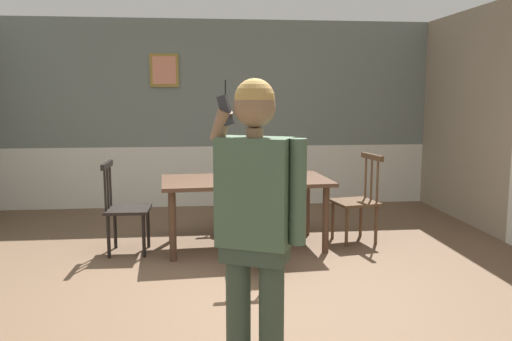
{
  "coord_description": "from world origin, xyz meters",
  "views": [
    {
      "loc": [
        -0.26,
        -4.31,
        1.65
      ],
      "look_at": [
        0.13,
        -0.7,
        1.13
      ],
      "focal_mm": 36.93,
      "sensor_mm": 36.0,
      "label": 1
    }
  ],
  "objects": [
    {
      "name": "chair_by_doorway",
      "position": [
        0.29,
        0.41,
        0.47
      ],
      "size": [
        0.41,
        0.41,
        0.95
      ],
      "rotation": [
        0.0,
        0.0,
        0.02
      ],
      "color": "#2D2319",
      "rests_on": "ground_plane"
    },
    {
      "name": "chair_opposite_corner",
      "position": [
        -1.04,
        1.18,
        0.48
      ],
      "size": [
        0.46,
        0.46,
        0.97
      ],
      "rotation": [
        0.0,
        0.0,
        4.68
      ],
      "color": "black",
      "rests_on": "ground_plane"
    },
    {
      "name": "ground_plane",
      "position": [
        0.0,
        0.0,
        0.0
      ],
      "size": [
        7.72,
        7.72,
        0.0
      ],
      "primitive_type": "plane",
      "color": "brown"
    },
    {
      "name": "room_back_partition",
      "position": [
        -0.0,
        3.51,
        1.31
      ],
      "size": [
        6.46,
        0.17,
        2.73
      ],
      "color": "slate",
      "rests_on": "ground_plane"
    },
    {
      "name": "person_figure",
      "position": [
        0.04,
        -1.54,
        1.0
      ],
      "size": [
        0.51,
        0.36,
        1.74
      ],
      "rotation": [
        0.0,
        0.0,
        2.71
      ],
      "color": "#3A493A",
      "rests_on": "ground_plane"
    },
    {
      "name": "chair_near_window",
      "position": [
        1.51,
        1.35,
        0.48
      ],
      "size": [
        0.52,
        0.52,
        0.99
      ],
      "rotation": [
        0.0,
        0.0,
        1.75
      ],
      "color": "#513823",
      "rests_on": "ground_plane"
    },
    {
      "name": "chair_at_table_head",
      "position": [
        0.17,
        2.11,
        0.47
      ],
      "size": [
        0.45,
        0.45,
        1.01
      ],
      "rotation": [
        0.0,
        0.0,
        3.21
      ],
      "color": "#513823",
      "rests_on": "ground_plane"
    },
    {
      "name": "dining_table",
      "position": [
        0.23,
        1.26,
        0.67
      ],
      "size": [
        1.84,
        1.05,
        0.75
      ],
      "rotation": [
        0.0,
        0.0,
        0.07
      ],
      "color": "#4C3323",
      "rests_on": "ground_plane"
    }
  ]
}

